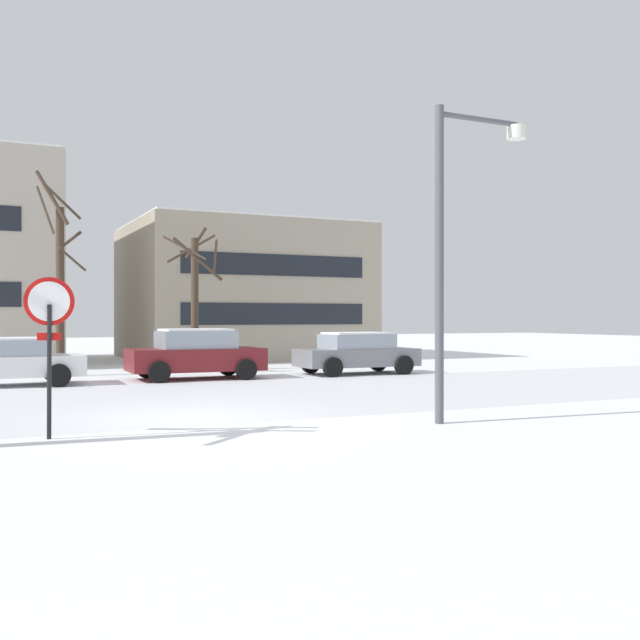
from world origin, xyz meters
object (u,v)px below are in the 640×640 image
object	(u,v)px
parked_car_white	(3,361)
parked_car_maroon	(196,354)
stop_sign	(49,326)
street_lamp	(456,229)
parked_car_gray	(357,353)

from	to	relation	value
parked_car_white	parked_car_maroon	distance (m)	5.49
stop_sign	street_lamp	xyz separation A→B (m)	(6.88, -1.15, 1.74)
stop_sign	parked_car_gray	bearing A→B (deg)	42.47
parked_car_white	parked_car_gray	world-z (taller)	parked_car_gray
parked_car_gray	stop_sign	bearing A→B (deg)	-137.53
stop_sign	parked_car_white	size ratio (longest dim) A/B	0.59
parked_car_white	parked_car_maroon	world-z (taller)	parked_car_maroon
parked_car_white	parked_car_maroon	bearing A→B (deg)	0.26
street_lamp	stop_sign	bearing A→B (deg)	170.49
parked_car_maroon	parked_car_gray	bearing A→B (deg)	-3.15
stop_sign	parked_car_maroon	world-z (taller)	stop_sign
stop_sign	street_lamp	bearing A→B (deg)	-9.51
stop_sign	parked_car_white	xyz separation A→B (m)	(-0.25, 10.11, -1.08)
street_lamp	parked_car_white	bearing A→B (deg)	122.34
stop_sign	parked_car_white	distance (m)	10.17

